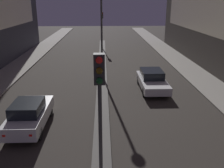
{
  "coord_description": "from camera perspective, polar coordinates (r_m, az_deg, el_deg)",
  "views": [
    {
      "loc": [
        0.12,
        -3.41,
        6.53
      ],
      "look_at": [
        0.76,
        14.61,
        0.5
      ],
      "focal_mm": 40.0,
      "sensor_mm": 36.0,
      "label": 1
    }
  ],
  "objects": [
    {
      "name": "median_strip",
      "position": [
        24.35,
        -2.24,
        3.08
      ],
      "size": [
        0.85,
        38.14,
        0.14
      ],
      "color": "#56544F",
      "rests_on": "ground"
    },
    {
      "name": "car_right_lane",
      "position": [
        19.41,
        9.15,
        0.89
      ],
      "size": [
        1.87,
        4.71,
        1.47
      ],
      "color": "silver",
      "rests_on": "ground"
    },
    {
      "name": "traffic_light_near",
      "position": [
        7.44,
        -2.81,
        -3.3
      ],
      "size": [
        0.32,
        0.42,
        4.98
      ],
      "color": "#383838",
      "rests_on": "median_strip"
    },
    {
      "name": "car_left_lane",
      "position": [
        14.09,
        -18.32,
        -6.58
      ],
      "size": [
        1.73,
        4.3,
        1.57
      ],
      "color": "silver",
      "rests_on": "ground"
    },
    {
      "name": "street_lamp",
      "position": [
        21.52,
        -2.47,
        18.39
      ],
      "size": [
        0.6,
        0.6,
        8.8
      ],
      "color": "#383838",
      "rests_on": "median_strip"
    },
    {
      "name": "traffic_light_mid",
      "position": [
        35.01,
        -2.29,
        13.96
      ],
      "size": [
        0.32,
        0.42,
        4.98
      ],
      "color": "#383838",
      "rests_on": "median_strip"
    }
  ]
}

